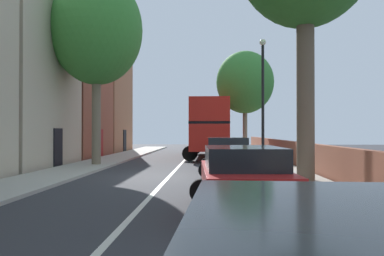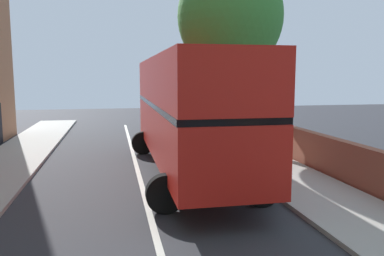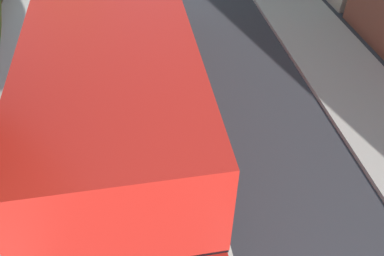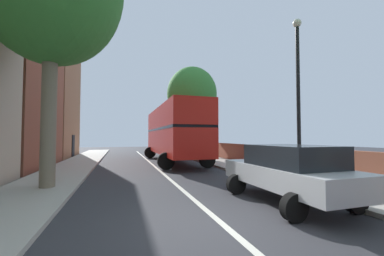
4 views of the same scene
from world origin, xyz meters
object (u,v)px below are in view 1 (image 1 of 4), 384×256
Objects in this scene: street_tree_left_0 at (97,30)px; street_tree_right_5 at (245,82)px; lamppost_right at (263,93)px; double_decker_bus at (210,126)px; parked_car_red_right_0 at (242,175)px; parked_car_silver_right_2 at (227,153)px; litter_bin_right at (304,165)px.

street_tree_left_0 is 1.19× the size of street_tree_right_5.
double_decker_bus is at bearing 104.57° from lamppost_right.
street_tree_right_5 reaches higher than parked_car_red_right_0.
double_decker_bus is 1.79× the size of lamppost_right.
street_tree_right_5 is (3.06, 5.05, 3.89)m from double_decker_bus.
parked_car_silver_right_2 is at bearing -139.44° from lamppost_right.
parked_car_silver_right_2 is 4.17× the size of litter_bin_right.
parked_car_red_right_0 is 4.31× the size of litter_bin_right.
parked_car_red_right_0 is at bearing -89.98° from parked_car_silver_right_2.
parked_car_red_right_0 is 1.03× the size of parked_car_silver_right_2.
lamppost_right is at bearing -91.77° from street_tree_right_5.
double_decker_bus reaches higher than parked_car_red_right_0.
street_tree_left_0 reaches higher than double_decker_bus.
parked_car_silver_right_2 is 0.41× the size of street_tree_left_0.
double_decker_bus reaches higher than parked_car_silver_right_2.
lamppost_right reaches higher than litter_bin_right.
street_tree_right_5 is at bearing 53.72° from street_tree_left_0.
parked_car_silver_right_2 is 3.77m from litter_bin_right.
parked_car_red_right_0 is 15.57m from street_tree_left_0.
litter_bin_right is (2.80, 5.80, -0.27)m from parked_car_red_right_0.
street_tree_right_5 is (2.26, 16.60, 5.31)m from parked_car_silver_right_2.
lamppost_right is at bearing 79.66° from parked_car_red_right_0.
lamppost_right is (8.90, -2.30, -3.77)m from street_tree_left_0.
litter_bin_right is (2.80, -2.51, -0.30)m from parked_car_silver_right_2.
parked_car_silver_right_2 reaches higher than parked_car_red_right_0.
lamppost_right is (1.80, 1.54, 2.87)m from parked_car_silver_right_2.
lamppost_right reaches higher than parked_car_silver_right_2.
parked_car_silver_right_2 is 17.57m from street_tree_right_5.
street_tree_right_5 is 15.26m from lamppost_right.
litter_bin_right is (0.54, -19.10, -5.61)m from street_tree_right_5.
parked_car_red_right_0 is at bearing -95.19° from street_tree_right_5.
street_tree_left_0 is 15.88m from street_tree_right_5.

